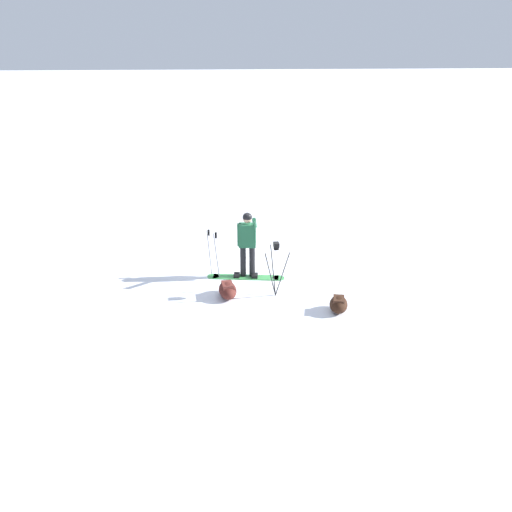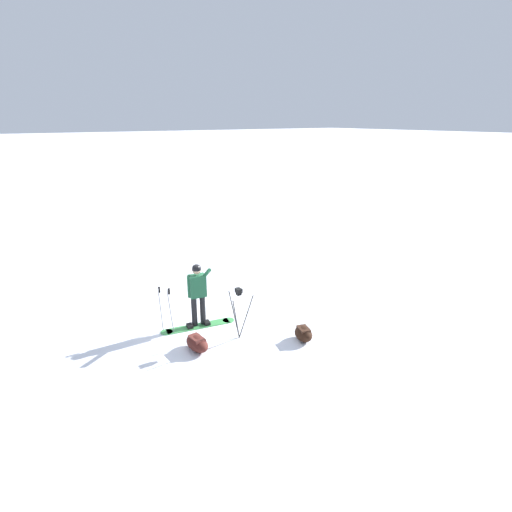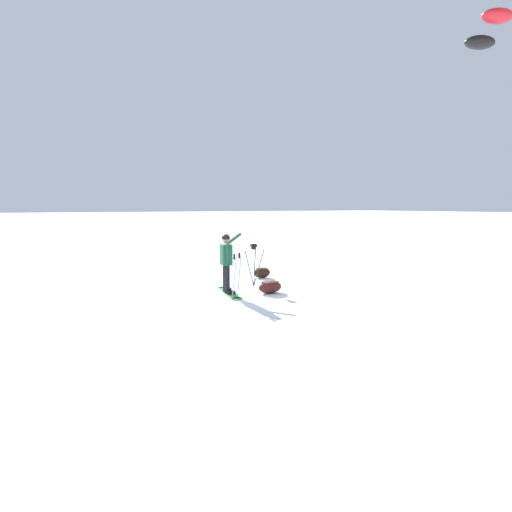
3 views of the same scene
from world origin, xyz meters
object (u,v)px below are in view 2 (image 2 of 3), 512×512
object	(u,v)px
snowboarder	(198,289)
ski_poles	(165,303)
snowboard	(198,326)
camera_tripod	(239,303)
gear_bag_small	(303,333)
gear_bag_large	(197,343)

from	to	relation	value
snowboarder	ski_poles	distance (m)	0.85
snowboard	camera_tripod	size ratio (longest dim) A/B	1.46
snowboard	gear_bag_small	bearing A→B (deg)	-49.19
snowboarder	camera_tripod	bearing A→B (deg)	-66.29
gear_bag_large	gear_bag_small	distance (m)	2.47
camera_tripod	ski_poles	distance (m)	1.79
snowboarder	ski_poles	bearing A→B (deg)	173.71
snowboarder	snowboard	world-z (taller)	snowboarder
gear_bag_large	camera_tripod	distance (m)	1.30
snowboarder	ski_poles	world-z (taller)	snowboarder
gear_bag_large	snowboard	bearing A→B (deg)	61.95
gear_bag_large	gear_bag_small	bearing A→B (deg)	-24.31
ski_poles	gear_bag_small	bearing A→B (deg)	-40.69
camera_tripod	ski_poles	world-z (taller)	camera_tripod
snowboarder	gear_bag_large	xyz separation A→B (m)	(-0.58, -1.04, -0.81)
gear_bag_large	ski_poles	bearing A→B (deg)	102.36
gear_bag_small	ski_poles	distance (m)	3.35
gear_bag_large	ski_poles	world-z (taller)	ski_poles
camera_tripod	gear_bag_small	xyz separation A→B (m)	(1.19, -0.94, -0.73)
snowboarder	gear_bag_large	bearing A→B (deg)	-118.99
snowboarder	ski_poles	size ratio (longest dim) A/B	1.40
gear_bag_large	camera_tripod	size ratio (longest dim) A/B	0.57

